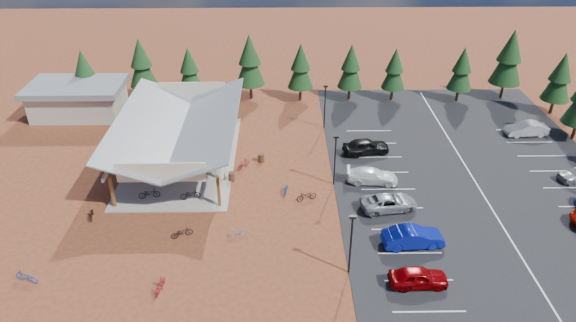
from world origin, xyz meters
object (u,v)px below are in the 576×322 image
Objects in this scene: bike_1 at (174,158)px; bike_6 at (213,143)px; bike_11 at (160,285)px; car_1 at (413,237)px; car_0 at (418,277)px; car_2 at (389,202)px; bike_4 at (190,194)px; bike_7 at (224,128)px; outbuilding at (78,99)px; bike_pavilion at (179,125)px; car_9 at (526,129)px; bike_5 at (207,169)px; bike_15 at (243,164)px; trash_bin_0 at (232,177)px; bike_16 at (307,196)px; lamp_post_0 at (351,241)px; car_3 at (372,176)px; bike_12 at (182,232)px; bike_14 at (286,189)px; car_4 at (366,146)px; lamp_post_1 at (335,157)px; bike_8 at (92,214)px; bike_13 at (238,232)px; bike_2 at (169,143)px; lamp_post_2 at (325,104)px; bike_3 at (178,134)px; bike_0 at (149,193)px; trash_bin_1 at (261,158)px; bike_10 at (26,277)px.

bike_6 is at bearing -62.13° from bike_1.
bike_11 is 0.37× the size of car_1.
car_0 is 0.85× the size of car_2.
bike_4 is 13.08m from bike_7.
outbuilding is at bearing 47.62° from car_0.
bike_pavilion is 37.64m from car_9.
bike_5 is 3.61m from bike_15.
trash_bin_0 is 7.77m from bike_16.
bike_7 is at bearing -33.46° from bike_15.
lamp_post_0 is 1.07× the size of car_3.
bike_12 is at bearing -111.64° from trash_bin_0.
bike_11 is 15.29m from bike_14.
bike_4 is 9.70m from bike_6.
car_4 is (15.19, -4.77, 0.20)m from bike_7.
lamp_post_1 is at bearing 135.74° from car_4.
bike_13 is (12.60, -2.66, 0.03)m from bike_8.
outbuilding is 6.34× the size of bike_5.
bike_4 is at bearing -49.10° from outbuilding.
car_2 reaches higher than bike_2.
car_2 is at bearing -74.66° from lamp_post_2.
car_0 is at bearing -44.47° from bike_14.
lamp_post_2 is at bearing -96.51° from bike_15.
bike_13 is at bearing 96.72° from car_2.
car_1 is (5.37, -9.04, -2.14)m from lamp_post_1.
bike_4 is 0.43× the size of car_0.
car_2 is (20.65, -13.39, 0.12)m from bike_3.
bike_11 is 1.01× the size of bike_14.
bike_8 is 0.84× the size of bike_16.
bike_0 is 6.68m from bike_12.
outbuilding is at bearing 99.29° from bike_8.
bike_1 is 7.14m from bike_15.
trash_bin_1 is (2.70, 3.55, 0.00)m from trash_bin_0.
bike_13 is 0.84× the size of bike_14.
bike_7 is at bearing 127.57° from bike_14.
car_1 is 1.01× the size of car_3.
car_0 reaches higher than bike_3.
bike_8 is at bearing -159.64° from bike_14.
car_0 reaches higher than bike_1.
bike_16 is (20.68, 10.05, 0.00)m from bike_10.
bike_11 reaches higher than bike_1.
bike_pavilion reaches higher than trash_bin_0.
car_4 is (16.01, 3.87, 0.23)m from bike_5.
car_2 is at bearing 88.34° from bike_13.
bike_4 is 0.96× the size of bike_10.
bike_12 is (2.68, -11.97, -0.08)m from bike_1.
trash_bin_0 is 2.75m from bike_5.
bike_7 is (-1.65, 9.83, 0.20)m from trash_bin_0.
car_2 is at bearing 60.84° from lamp_post_0.
car_9 is at bearing -84.11° from bike_4.
bike_3 is 0.35× the size of car_1.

